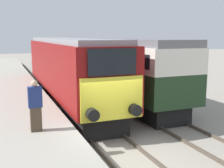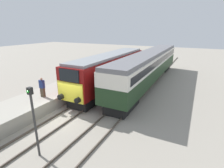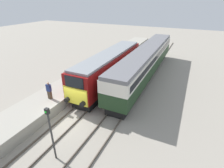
{
  "view_description": "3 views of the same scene",
  "coord_description": "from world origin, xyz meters",
  "px_view_note": "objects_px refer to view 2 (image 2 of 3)",
  "views": [
    {
      "loc": [
        -3.84,
        -8.42,
        4.15
      ],
      "look_at": [
        0.0,
        1.07,
        2.37
      ],
      "focal_mm": 45.0,
      "sensor_mm": 36.0,
      "label": 1
    },
    {
      "loc": [
        8.85,
        -9.12,
        6.68
      ],
      "look_at": [
        1.7,
        5.07,
        1.6
      ],
      "focal_mm": 28.0,
      "sensor_mm": 36.0,
      "label": 2
    },
    {
      "loc": [
        8.65,
        -9.79,
        9.61
      ],
      "look_at": [
        1.7,
        5.07,
        1.6
      ],
      "focal_mm": 28.0,
      "sensor_mm": 36.0,
      "label": 3
    }
  ],
  "objects_px": {
    "locomotive": "(111,70)",
    "signal_post": "(34,117)",
    "passenger_carriage": "(150,64)",
    "person_on_platform": "(42,87)"
  },
  "relations": [
    {
      "from": "locomotive",
      "to": "person_on_platform",
      "type": "height_order",
      "value": "locomotive"
    },
    {
      "from": "person_on_platform",
      "to": "signal_post",
      "type": "distance_m",
      "value": 6.47
    },
    {
      "from": "locomotive",
      "to": "signal_post",
      "type": "height_order",
      "value": "locomotive"
    },
    {
      "from": "locomotive",
      "to": "signal_post",
      "type": "relative_size",
      "value": 3.66
    },
    {
      "from": "locomotive",
      "to": "passenger_carriage",
      "type": "xyz_separation_m",
      "value": [
        3.4,
        4.02,
        0.2
      ]
    },
    {
      "from": "locomotive",
      "to": "passenger_carriage",
      "type": "relative_size",
      "value": 0.68
    },
    {
      "from": "person_on_platform",
      "to": "signal_post",
      "type": "relative_size",
      "value": 0.43
    },
    {
      "from": "passenger_carriage",
      "to": "signal_post",
      "type": "bearing_deg",
      "value": -96.1
    },
    {
      "from": "passenger_carriage",
      "to": "signal_post",
      "type": "relative_size",
      "value": 5.37
    },
    {
      "from": "locomotive",
      "to": "signal_post",
      "type": "xyz_separation_m",
      "value": [
        1.7,
        -11.88,
        0.13
      ]
    }
  ]
}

